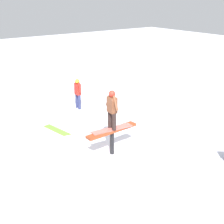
{
  "coord_description": "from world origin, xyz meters",
  "views": [
    {
      "loc": [
        -5.46,
        -7.38,
        4.97
      ],
      "look_at": [
        0.0,
        0.0,
        1.48
      ],
      "focal_mm": 50.0,
      "sensor_mm": 36.0,
      "label": 1
    }
  ],
  "objects": [
    {
      "name": "rail_feature",
      "position": [
        0.0,
        0.0,
        0.72
      ],
      "size": [
        1.9,
        0.37,
        0.88
      ],
      "rotation": [
        0.0,
        0.0,
        0.05
      ],
      "color": "black",
      "rests_on": "ground"
    },
    {
      "name": "main_rider_on_rail",
      "position": [
        0.0,
        0.0,
        1.51
      ],
      "size": [
        1.44,
        0.7,
        1.31
      ],
      "rotation": [
        0.0,
        0.0,
        -0.09
      ],
      "color": "#F76E62",
      "rests_on": "rail_feature"
    },
    {
      "name": "snow_kicker_ramp",
      "position": [
        -2.11,
        -0.1,
        0.38
      ],
      "size": [
        1.87,
        1.58,
        0.75
      ],
      "primitive_type": "cube",
      "rotation": [
        0.0,
        0.0,
        0.05
      ],
      "color": "white",
      "rests_on": "ground"
    },
    {
      "name": "ground_plane",
      "position": [
        0.0,
        0.0,
        0.0
      ],
      "size": [
        60.0,
        60.0,
        0.0
      ],
      "primitive_type": "plane",
      "color": "white"
    },
    {
      "name": "loose_snowboard_lime",
      "position": [
        -0.61,
        2.77,
        0.01
      ],
      "size": [
        0.51,
        1.41,
        0.02
      ],
      "primitive_type": "cube",
      "rotation": [
        0.0,
        0.0,
        1.74
      ],
      "color": "#87CD3F",
      "rests_on": "ground"
    },
    {
      "name": "bystander_red",
      "position": [
        1.34,
        4.44,
        0.78
      ],
      "size": [
        0.21,
        0.58,
        1.39
      ],
      "rotation": [
        0.0,
        0.0,
        1.5
      ],
      "color": "navy",
      "rests_on": "ground"
    }
  ]
}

